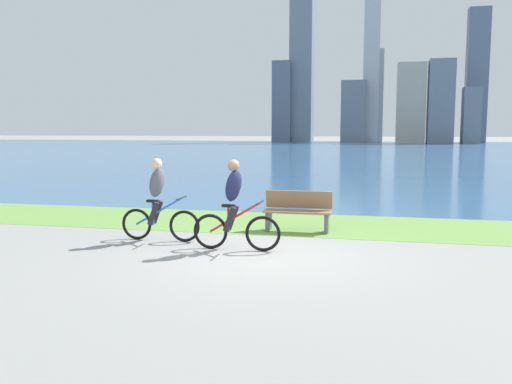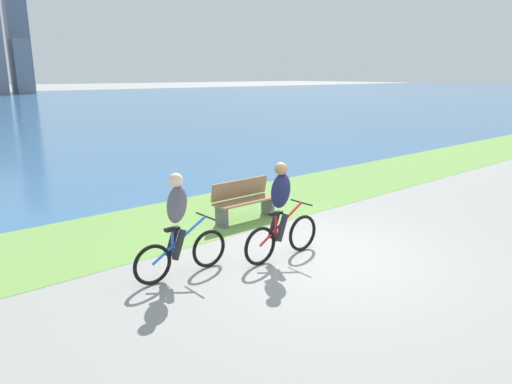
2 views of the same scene
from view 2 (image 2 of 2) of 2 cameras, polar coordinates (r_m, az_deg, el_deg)
ground_plane at (r=8.49m, az=7.68°, el=-7.67°), size 300.00×300.00×0.00m
grass_strip_bayside at (r=10.92m, az=-5.67°, el=-2.60°), size 120.00×3.13×0.01m
cyclist_lead at (r=8.06m, az=3.06°, el=-2.43°), size 1.69×0.52×1.71m
cyclist_trailing at (r=7.43m, az=-9.38°, el=-4.11°), size 1.69×0.52×1.69m
bench_near_path at (r=10.27m, az=-1.49°, el=-1.03°), size 1.50×0.47×0.90m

